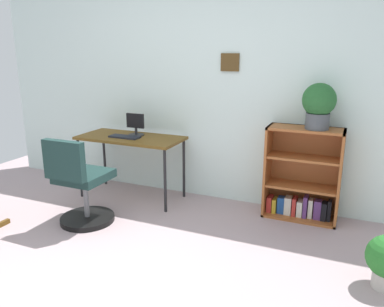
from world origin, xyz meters
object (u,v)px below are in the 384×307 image
keyboard (125,137)px  potted_plant_on_shelf (319,104)px  desk (131,142)px  office_chair (81,188)px  monitor (136,125)px  bookshelf_low (302,179)px

keyboard → potted_plant_on_shelf: size_ratio=0.81×
keyboard → potted_plant_on_shelf: potted_plant_on_shelf is taller
desk → office_chair: size_ratio=1.34×
monitor → bookshelf_low: size_ratio=0.27×
monitor → potted_plant_on_shelf: potted_plant_on_shelf is taller
monitor → potted_plant_on_shelf: bearing=2.6°
potted_plant_on_shelf → monitor: bearing=-177.4°
bookshelf_low → keyboard: bearing=-171.4°
monitor → keyboard: size_ratio=0.72×
keyboard → bookshelf_low: bearing=8.6°
potted_plant_on_shelf → keyboard: bearing=-173.4°
bookshelf_low → office_chair: bearing=-151.8°
monitor → office_chair: 0.99m
office_chair → monitor: bearing=84.4°
desk → bookshelf_low: 1.86m
office_chair → desk: bearing=85.6°
desk → office_chair: office_chair is taller
monitor → keyboard: (-0.06, -0.14, -0.11)m
desk → monitor: 0.19m
monitor → keyboard: 0.18m
desk → keyboard: keyboard is taller
desk → potted_plant_on_shelf: (1.93, 0.16, 0.50)m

